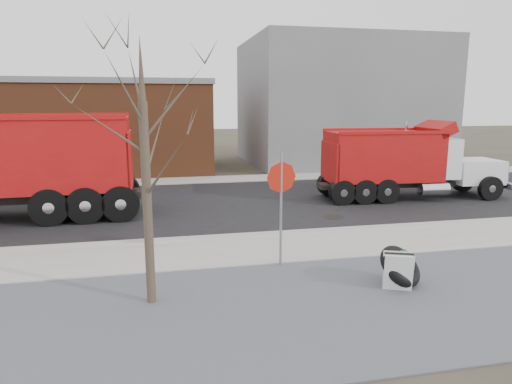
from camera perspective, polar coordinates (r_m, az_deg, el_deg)
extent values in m
plane|color=#383328|center=(12.49, 2.20, -7.48)|extent=(120.00, 120.00, 0.00)
cube|color=slate|center=(9.37, 7.64, -14.01)|extent=(60.00, 5.00, 0.03)
cube|color=#9E9B93|center=(12.71, 1.92, -7.00)|extent=(60.00, 2.50, 0.06)
cube|color=#9E9B93|center=(13.91, 0.62, -5.28)|extent=(60.00, 0.15, 0.11)
cube|color=black|center=(18.44, -2.63, -1.35)|extent=(60.00, 9.40, 0.02)
cube|color=#9E9B93|center=(23.98, -4.88, 1.56)|extent=(60.00, 2.00, 0.06)
cube|color=gray|center=(31.80, 10.15, 10.95)|extent=(12.00, 10.00, 8.00)
cube|color=brown|center=(29.37, -26.20, 7.07)|extent=(20.00, 8.00, 5.00)
cube|color=gray|center=(29.35, -26.65, 12.23)|extent=(20.20, 8.20, 0.30)
cylinder|color=#382D23|center=(9.09, -13.42, -1.76)|extent=(0.18, 0.18, 4.00)
cone|color=#382D23|center=(8.89, -14.20, 14.81)|extent=(0.14, 0.14, 1.20)
cylinder|color=#296C31|center=(10.78, 17.81, -10.93)|extent=(0.44, 0.44, 0.06)
cylinder|color=#296C31|center=(10.67, 17.91, -9.42)|extent=(0.23, 0.23, 0.61)
cylinder|color=#296C31|center=(10.58, 18.00, -8.03)|extent=(0.30, 0.30, 0.05)
sphere|color=#296C31|center=(10.55, 18.03, -7.51)|extent=(0.24, 0.24, 0.24)
cylinder|color=#296C31|center=(10.52, 18.06, -6.99)|extent=(0.05, 0.05, 0.06)
cylinder|color=#296C31|center=(10.58, 17.07, -9.03)|extent=(0.13, 0.13, 0.11)
cylinder|color=#296C31|center=(10.71, 18.79, -8.88)|extent=(0.13, 0.13, 0.11)
cylinder|color=#296C31|center=(10.50, 18.30, -9.37)|extent=(0.17, 0.14, 0.15)
torus|color=black|center=(10.60, 17.57, -8.85)|extent=(1.36, 1.33, 0.92)
cylinder|color=gray|center=(11.05, 3.14, -2.30)|extent=(0.06, 0.06, 2.84)
cylinder|color=#AB1A0C|center=(10.89, 3.18, 1.86)|extent=(0.76, 0.21, 0.77)
cube|color=silver|center=(10.22, 17.39, -9.68)|extent=(0.63, 0.41, 0.82)
cube|color=silver|center=(10.38, 17.26, -9.35)|extent=(0.63, 0.41, 0.82)
cube|color=black|center=(10.17, 17.45, -7.36)|extent=(0.57, 0.25, 0.04)
cube|color=black|center=(20.29, 18.40, 0.98)|extent=(7.75, 1.31, 0.20)
cube|color=silver|center=(21.70, 25.49, 2.39)|extent=(2.10, 1.89, 0.99)
cube|color=silver|center=(22.31, 27.78, 2.40)|extent=(0.17, 1.58, 0.90)
cube|color=silver|center=(20.63, 21.22, 4.09)|extent=(1.58, 2.17, 1.62)
cube|color=black|center=(20.97, 23.10, 5.30)|extent=(0.17, 1.80, 0.72)
cube|color=#A30D0E|center=(19.63, 15.54, 4.38)|extent=(4.65, 2.46, 1.98)
cylinder|color=silver|center=(20.95, 18.12, 5.51)|extent=(0.13, 0.13, 2.16)
cylinder|color=black|center=(22.70, 24.44, 1.31)|extent=(1.01, 0.34, 0.99)
cylinder|color=black|center=(21.11, 27.26, 0.41)|extent=(1.01, 0.34, 0.99)
cylinder|color=black|center=(20.21, 11.56, 1.00)|extent=(1.01, 0.34, 0.99)
cylinder|color=black|center=(18.61, 13.34, 0.07)|extent=(1.01, 0.34, 0.99)
cube|color=black|center=(17.83, -29.07, -0.80)|extent=(9.18, 1.25, 0.25)
cube|color=#A30D0E|center=(17.27, -24.87, 4.37)|extent=(5.68, 2.85, 2.47)
cylinder|color=black|center=(16.26, -20.46, -1.48)|extent=(1.24, 0.37, 1.23)
cylinder|color=black|center=(18.36, -19.72, -0.05)|extent=(1.24, 0.37, 1.23)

